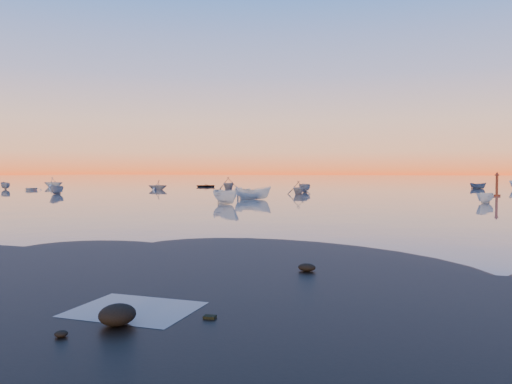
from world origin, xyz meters
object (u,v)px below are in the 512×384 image
at_px(boat_near_center, 253,199).
at_px(boat_near_right, 299,194).
at_px(boat_near_left, 31,190).
at_px(channel_marker, 497,186).

height_order(boat_near_center, boat_near_right, boat_near_center).
bearing_deg(boat_near_center, boat_near_left, 65.01).
bearing_deg(boat_near_right, boat_near_center, 72.90).
distance_m(boat_near_center, boat_near_right, 13.72).
bearing_deg(channel_marker, boat_near_right, -173.34).
bearing_deg(boat_near_left, boat_near_right, -27.76).
xyz_separation_m(boat_near_left, channel_marker, (68.21, 3.45, 1.23)).
height_order(boat_near_left, boat_near_right, boat_near_right).
height_order(boat_near_left, channel_marker, channel_marker).
xyz_separation_m(boat_near_left, boat_near_center, (42.17, -12.99, 0.00)).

